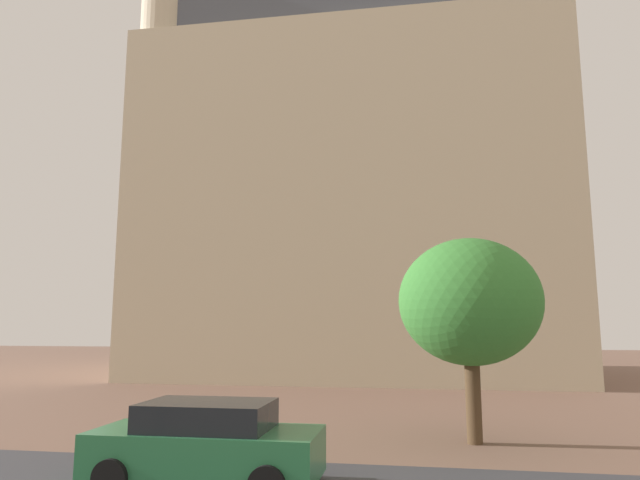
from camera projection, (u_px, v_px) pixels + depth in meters
name	position (u px, v px, depth m)	size (l,w,h in m)	color
landmark_building	(352.00, 189.00, 34.96)	(23.53, 15.48, 39.46)	beige
car_green	(207.00, 445.00, 10.26)	(4.20, 1.97, 1.51)	#287042
tree_curb_far	(469.00, 302.00, 14.29)	(3.62, 3.62, 5.14)	#4C3823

